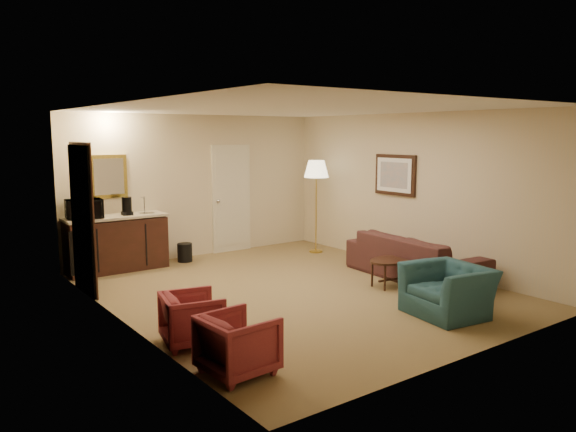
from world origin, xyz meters
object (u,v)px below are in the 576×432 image
rose_chair_far (238,341)px  floor_lamp (316,206)px  coffee_maker (127,206)px  wetbar_cabinet (117,243)px  waste_bin (185,252)px  rose_chair_near (192,316)px  microwave (84,207)px  sofa (415,250)px  coffee_table (391,273)px  teal_armchair (448,282)px

rose_chair_far → floor_lamp: floor_lamp is taller
floor_lamp → coffee_maker: 3.50m
rose_chair_far → coffee_maker: size_ratio=2.13×
wetbar_cabinet → waste_bin: 1.23m
rose_chair_near → coffee_maker: 3.83m
floor_lamp → coffee_maker: size_ratio=5.86×
microwave → sofa: bearing=-31.0°
wetbar_cabinet → coffee_table: size_ratio=2.28×
sofa → microwave: size_ratio=4.22×
coffee_table → floor_lamp: size_ratio=0.41×
wetbar_cabinet → microwave: (-0.50, -0.00, 0.65)m
rose_chair_far → coffee_table: size_ratio=0.89×
waste_bin → wetbar_cabinet: bearing=176.6°
wetbar_cabinet → teal_armchair: size_ratio=1.70×
teal_armchair → rose_chair_near: (-3.03, 1.00, -0.11)m
floor_lamp → microwave: floor_lamp is taller
rose_chair_far → microwave: microwave is taller
waste_bin → microwave: 1.94m
teal_armchair → coffee_table: bearing=171.6°
coffee_table → microwave: microwave is taller
wetbar_cabinet → coffee_maker: coffee_maker is taller
sofa → teal_armchair: size_ratio=2.41×
floor_lamp → microwave: size_ratio=3.22×
floor_lamp → microwave: (-4.09, 0.81, 0.22)m
wetbar_cabinet → sofa: 4.86m
waste_bin → rose_chair_far: bearing=-110.1°
coffee_table → floor_lamp: 2.75m
floor_lamp → rose_chair_far: bearing=-136.5°
sofa → waste_bin: bearing=40.9°
waste_bin → coffee_table: bearing=-62.4°
waste_bin → coffee_maker: (-1.01, 0.02, 0.91)m
teal_armchair → waste_bin: size_ratio=2.95×
coffee_maker → floor_lamp: bearing=-4.6°
rose_chair_near → rose_chair_far: bearing=-167.3°
sofa → rose_chair_far: (-4.10, -1.42, -0.13)m
microwave → teal_armchair: bearing=-49.9°
sofa → waste_bin: 4.01m
coffee_table → waste_bin: coffee_table is taller
sofa → teal_armchair: (-1.07, -1.47, -0.03)m
wetbar_cabinet → floor_lamp: size_ratio=0.93×
coffee_table → floor_lamp: bearing=75.6°
rose_chair_near → microwave: bearing=12.7°
rose_chair_far → wetbar_cabinet: bearing=-10.3°
floor_lamp → teal_armchair: bearing=-105.1°
wetbar_cabinet → waste_bin: size_ratio=5.01×
microwave → coffee_maker: bearing=3.9°
rose_chair_near → microwave: microwave is taller
teal_armchair → rose_chair_far: teal_armchair is taller
sofa → rose_chair_near: bearing=100.5°
rose_chair_far → coffee_maker: 4.75m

